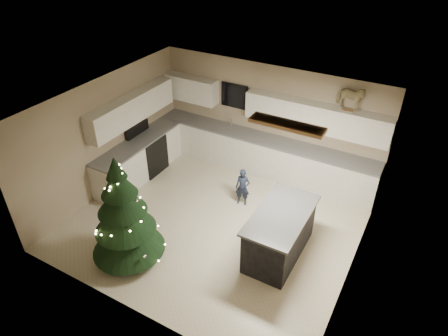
{
  "coord_description": "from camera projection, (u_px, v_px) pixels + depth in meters",
  "views": [
    {
      "loc": [
        3.22,
        -5.4,
        5.51
      ],
      "look_at": [
        0.0,
        0.35,
        1.15
      ],
      "focal_mm": 32.0,
      "sensor_mm": 36.0,
      "label": 1
    }
  ],
  "objects": [
    {
      "name": "toddler",
      "position": [
        243.0,
        187.0,
        8.57
      ],
      "size": [
        0.35,
        0.27,
        0.86
      ],
      "primitive_type": "imported",
      "rotation": [
        0.0,
        0.0,
        0.23
      ],
      "color": "black",
      "rests_on": "ground_plane"
    },
    {
      "name": "room_shell",
      "position": [
        216.0,
        150.0,
        7.31
      ],
      "size": [
        5.52,
        5.02,
        2.61
      ],
      "color": "tan",
      "rests_on": "ground_plane"
    },
    {
      "name": "cabinetry",
      "position": [
        217.0,
        145.0,
        9.43
      ],
      "size": [
        5.5,
        3.2,
        2.0
      ],
      "color": "silver",
      "rests_on": "ground_plane"
    },
    {
      "name": "ground_plane",
      "position": [
        216.0,
        222.0,
        8.28
      ],
      "size": [
        5.5,
        5.5,
        0.0
      ],
      "primitive_type": "plane",
      "color": "beige"
    },
    {
      "name": "bar_stool",
      "position": [
        271.0,
        211.0,
        7.88
      ],
      "size": [
        0.32,
        0.32,
        0.6
      ],
      "rotation": [
        0.0,
        0.0,
        -0.36
      ],
      "color": "brown",
      "rests_on": "ground_plane"
    },
    {
      "name": "rocking_horse",
      "position": [
        350.0,
        98.0,
        7.98
      ],
      "size": [
        0.65,
        0.36,
        0.54
      ],
      "rotation": [
        0.0,
        0.0,
        1.44
      ],
      "color": "brown",
      "rests_on": "cabinetry"
    },
    {
      "name": "island",
      "position": [
        280.0,
        234.0,
        7.3
      ],
      "size": [
        0.9,
        1.7,
        0.95
      ],
      "color": "black",
      "rests_on": "ground_plane"
    },
    {
      "name": "christmas_tree",
      "position": [
        124.0,
        219.0,
        6.99
      ],
      "size": [
        1.37,
        1.32,
        2.18
      ],
      "rotation": [
        0.0,
        0.0,
        -0.3
      ],
      "color": "#3F2816",
      "rests_on": "ground_plane"
    }
  ]
}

